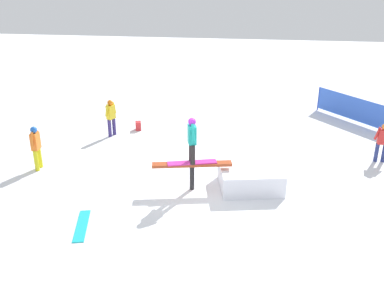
# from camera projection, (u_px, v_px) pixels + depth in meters

# --- Properties ---
(ground_plane) EXTENTS (60.00, 60.00, 0.00)m
(ground_plane) POSITION_uv_depth(u_px,v_px,m) (192.00, 189.00, 12.78)
(ground_plane) COLOR white
(rail_feature) EXTENTS (2.34, 0.75, 0.86)m
(rail_feature) POSITION_uv_depth(u_px,v_px,m) (192.00, 167.00, 12.51)
(rail_feature) COLOR black
(rail_feature) RESTS_ON ground
(snow_kicker_ramp) EXTENTS (2.07, 1.84, 0.65)m
(snow_kicker_ramp) POSITION_uv_depth(u_px,v_px,m) (250.00, 178.00, 12.75)
(snow_kicker_ramp) COLOR white
(snow_kicker_ramp) RESTS_ON ground
(main_rider_on_rail) EXTENTS (1.46, 0.75, 1.39)m
(main_rider_on_rail) POSITION_uv_depth(u_px,v_px,m) (192.00, 141.00, 12.19)
(main_rider_on_rail) COLOR #CA2991
(main_rider_on_rail) RESTS_ON rail_feature
(bystander_yellow) EXTENTS (0.32, 0.59, 1.46)m
(bystander_yellow) POSITION_uv_depth(u_px,v_px,m) (111.00, 116.00, 16.58)
(bystander_yellow) COLOR navy
(bystander_yellow) RESTS_ON ground
(bystander_red) EXTENTS (0.58, 0.20, 1.36)m
(bystander_red) POSITION_uv_depth(u_px,v_px,m) (382.00, 141.00, 14.33)
(bystander_red) COLOR navy
(bystander_red) RESTS_ON ground
(bystander_orange) EXTENTS (0.23, 0.63, 1.47)m
(bystander_orange) POSITION_uv_depth(u_px,v_px,m) (36.00, 146.00, 13.76)
(bystander_orange) COLOR gold
(bystander_orange) RESTS_ON ground
(loose_snowboard_cyan) EXTENTS (0.64, 1.49, 0.02)m
(loose_snowboard_cyan) POSITION_uv_depth(u_px,v_px,m) (82.00, 226.00, 10.93)
(loose_snowboard_cyan) COLOR #1DBAC2
(loose_snowboard_cyan) RESTS_ON ground
(backpack_on_snow) EXTENTS (0.29, 0.35, 0.34)m
(backpack_on_snow) POSITION_uv_depth(u_px,v_px,m) (138.00, 126.00, 17.43)
(backpack_on_snow) COLOR red
(backpack_on_snow) RESTS_ON ground
(safety_fence) EXTENTS (2.76, 3.34, 1.10)m
(safety_fence) POSITION_uv_depth(u_px,v_px,m) (357.00, 110.00, 18.04)
(safety_fence) COLOR blue
(safety_fence) RESTS_ON ground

